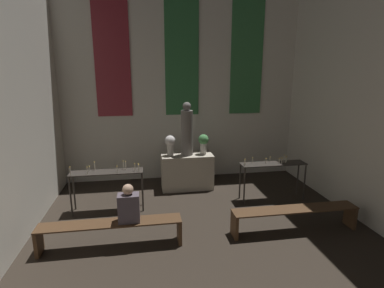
# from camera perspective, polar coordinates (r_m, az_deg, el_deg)

# --- Properties ---
(wall_back) EXTENTS (6.68, 0.16, 5.70)m
(wall_back) POSITION_cam_1_polar(r_m,az_deg,el_deg) (8.35, -1.99, 12.91)
(wall_back) COLOR silver
(wall_back) RESTS_ON ground_plane
(altar) EXTENTS (1.32, 0.60, 0.90)m
(altar) POSITION_cam_1_polar(r_m,az_deg,el_deg) (7.81, -0.95, -5.25)
(altar) COLOR #BCB29E
(altar) RESTS_ON ground_plane
(statue) EXTENTS (0.30, 0.30, 1.35)m
(statue) POSITION_cam_1_polar(r_m,az_deg,el_deg) (7.54, -0.98, 2.53)
(statue) COLOR slate
(statue) RESTS_ON altar
(flower_vase_left) EXTENTS (0.27, 0.27, 0.52)m
(flower_vase_left) POSITION_cam_1_polar(r_m,az_deg,el_deg) (7.55, -4.18, 0.13)
(flower_vase_left) COLOR beige
(flower_vase_left) RESTS_ON altar
(flower_vase_right) EXTENTS (0.27, 0.27, 0.52)m
(flower_vase_right) POSITION_cam_1_polar(r_m,az_deg,el_deg) (7.67, 2.19, 0.37)
(flower_vase_right) COLOR beige
(flower_vase_right) RESTS_ON altar
(candle_rack_left) EXTENTS (1.54, 0.38, 1.09)m
(candle_rack_left) POSITION_cam_1_polar(r_m,az_deg,el_deg) (6.72, -15.84, -6.10)
(candle_rack_left) COLOR #332D28
(candle_rack_left) RESTS_ON ground_plane
(candle_rack_right) EXTENTS (1.54, 0.38, 1.08)m
(candle_rack_right) POSITION_cam_1_polar(r_m,az_deg,el_deg) (7.29, 15.14, -4.51)
(candle_rack_right) COLOR #332D28
(candle_rack_right) RESTS_ON ground_plane
(pew_back_left) EXTENTS (2.41, 0.36, 0.47)m
(pew_back_left) POSITION_cam_1_polar(r_m,az_deg,el_deg) (5.50, -15.19, -15.31)
(pew_back_left) COLOR #4C331E
(pew_back_left) RESTS_ON ground_plane
(pew_back_right) EXTENTS (2.41, 0.36, 0.47)m
(pew_back_right) POSITION_cam_1_polar(r_m,az_deg,el_deg) (6.12, 18.99, -12.52)
(pew_back_right) COLOR #4C331E
(pew_back_right) RESTS_ON ground_plane
(person_seated) EXTENTS (0.36, 0.24, 0.67)m
(person_seated) POSITION_cam_1_polar(r_m,az_deg,el_deg) (5.29, -11.96, -11.40)
(person_seated) COLOR #564C56
(person_seated) RESTS_ON pew_back_left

